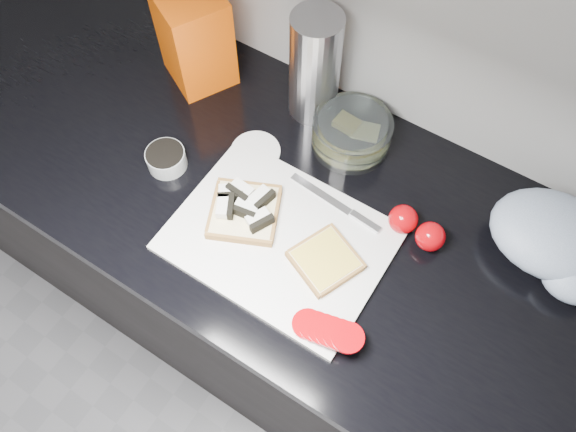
% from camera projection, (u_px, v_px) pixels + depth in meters
% --- Properties ---
extents(base_cabinet, '(3.50, 0.60, 0.86)m').
position_uv_depth(base_cabinet, '(316.00, 302.00, 1.50)').
color(base_cabinet, black).
rests_on(base_cabinet, ground).
extents(countertop, '(3.50, 0.64, 0.04)m').
position_uv_depth(countertop, '(326.00, 222.00, 1.11)').
color(countertop, black).
rests_on(countertop, base_cabinet).
extents(cutting_board, '(0.40, 0.30, 0.01)m').
position_uv_depth(cutting_board, '(280.00, 239.00, 1.06)').
color(cutting_board, silver).
rests_on(cutting_board, countertop).
extents(bread_left, '(0.18, 0.18, 0.04)m').
position_uv_depth(bread_left, '(244.00, 209.00, 1.07)').
color(bread_left, '#F5E5AC').
rests_on(bread_left, cutting_board).
extents(bread_right, '(0.15, 0.15, 0.02)m').
position_uv_depth(bread_right, '(325.00, 260.00, 1.03)').
color(bread_right, '#F5E5AC').
rests_on(bread_right, cutting_board).
extents(tomato_slices, '(0.14, 0.08, 0.03)m').
position_uv_depth(tomato_slices, '(328.00, 331.00, 0.95)').
color(tomato_slices, '#AF040A').
rests_on(tomato_slices, cutting_board).
extents(knife, '(0.21, 0.03, 0.01)m').
position_uv_depth(knife, '(346.00, 210.00, 1.08)').
color(knife, silver).
rests_on(knife, cutting_board).
extents(seed_tub, '(0.08, 0.08, 0.04)m').
position_uv_depth(seed_tub, '(166.00, 158.00, 1.13)').
color(seed_tub, '#A9AEAD').
rests_on(seed_tub, countertop).
extents(tub_lid, '(0.11, 0.11, 0.01)m').
position_uv_depth(tub_lid, '(256.00, 151.00, 1.17)').
color(tub_lid, white).
rests_on(tub_lid, countertop).
extents(glass_bowl, '(0.16, 0.16, 0.07)m').
position_uv_depth(glass_bowl, '(352.00, 133.00, 1.15)').
color(glass_bowl, silver).
rests_on(glass_bowl, countertop).
extents(bread_bag, '(0.18, 0.18, 0.21)m').
position_uv_depth(bread_bag, '(195.00, 38.00, 1.18)').
color(bread_bag, '#F04404').
rests_on(bread_bag, countertop).
extents(steel_canister, '(0.10, 0.10, 0.25)m').
position_uv_depth(steel_canister, '(315.00, 67.00, 1.12)').
color(steel_canister, '#A5A5AA').
rests_on(steel_canister, countertop).
extents(grocery_bag, '(0.25, 0.22, 0.10)m').
position_uv_depth(grocery_bag, '(556.00, 241.00, 1.01)').
color(grocery_bag, '#ADBCD5').
rests_on(grocery_bag, countertop).
extents(whole_tomatoes, '(0.12, 0.06, 0.06)m').
position_uv_depth(whole_tomatoes, '(417.00, 228.00, 1.05)').
color(whole_tomatoes, '#AF040A').
rests_on(whole_tomatoes, countertop).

